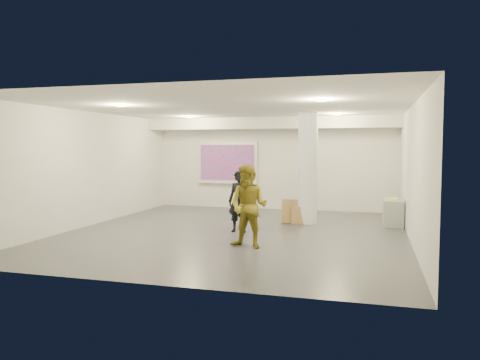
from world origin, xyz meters
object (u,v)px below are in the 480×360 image
(credenza, at_px, (393,212))
(man, at_px, (249,206))
(projection_screen, at_px, (227,163))
(woman, at_px, (239,202))
(column, at_px, (308,168))

(credenza, height_order, man, man)
(man, bearing_deg, projection_screen, 122.09)
(woman, xyz_separation_m, man, (0.67, -1.62, 0.11))
(woman, relative_size, man, 0.88)
(projection_screen, height_order, woman, projection_screen)
(credenza, height_order, woman, woman)
(woman, distance_m, man, 1.75)
(column, bearing_deg, credenza, 10.29)
(column, height_order, credenza, column)
(column, xyz_separation_m, woman, (-1.42, -1.76, -0.75))
(credenza, distance_m, woman, 4.25)
(column, bearing_deg, woman, -128.95)
(column, bearing_deg, man, -102.55)
(projection_screen, height_order, man, projection_screen)
(projection_screen, relative_size, man, 1.22)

